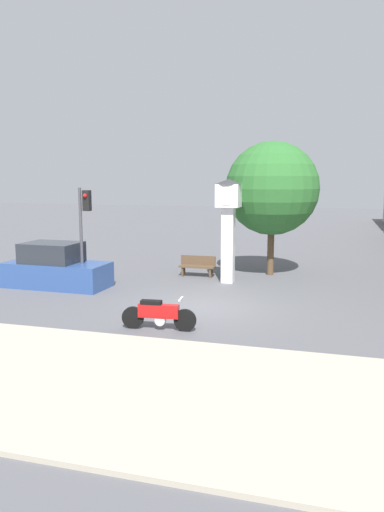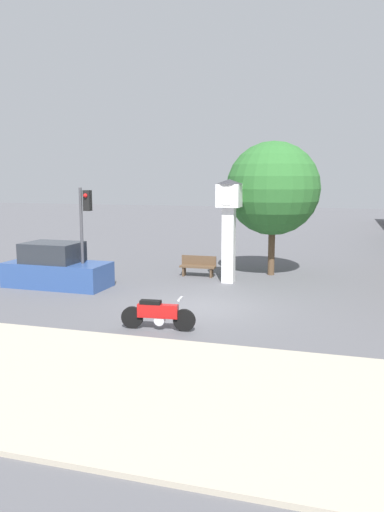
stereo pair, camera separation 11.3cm
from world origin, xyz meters
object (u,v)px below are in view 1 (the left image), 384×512
motorcycle (158,314)px  street_tree (272,189)px  clock_tower (228,214)px  traffic_light (84,220)px  bench (197,266)px  parked_car (56,268)px

motorcycle → street_tree: bearing=72.0°
clock_tower → traffic_light: size_ratio=1.08×
clock_tower → traffic_light: bearing=-152.4°
motorcycle → bench: motorcycle is taller
clock_tower → street_tree: 2.85m
bench → parked_car: 6.15m
motorcycle → street_tree: size_ratio=0.37×
clock_tower → parked_car: size_ratio=1.02×
motorcycle → parked_car: 7.39m
motorcycle → traffic_light: bearing=131.2°
bench → clock_tower: bearing=-29.7°
street_tree → parked_car: size_ratio=1.41×
traffic_light → street_tree: bearing=36.2°
bench → traffic_light: bearing=-135.0°
street_tree → parked_car: street_tree is taller
clock_tower → street_tree: size_ratio=0.72×
motorcycle → bench: size_ratio=1.38×
clock_tower → motorcycle: bearing=-94.4°
motorcycle → parked_car: parked_car is taller
motorcycle → parked_car: size_ratio=0.52×
motorcycle → clock_tower: size_ratio=0.51×
street_tree → traffic_light: bearing=-143.8°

